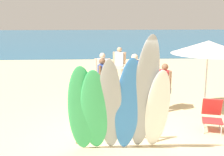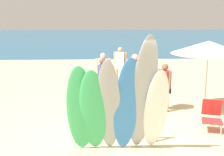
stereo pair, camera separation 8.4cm
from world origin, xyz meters
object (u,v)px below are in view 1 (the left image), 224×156
object	(u,v)px
surfboard_green_1	(95,112)
beachgoer_by_water	(134,74)
beach_umbrella	(208,47)
surfboard_white_5	(157,111)
beachgoer_photographing	(103,70)
surfboard_rack	(118,122)
surfboard_green_0	(82,110)
surfboard_grey_4	(144,97)
surfboard_grey_2	(110,107)
beach_chair_red	(212,114)
surfboard_blue_3	(128,107)
beachgoer_near_rack	(164,84)
beachgoer_strolling	(119,62)
beachgoer_midbeach	(102,77)

from	to	relation	value
surfboard_green_1	beachgoer_by_water	world-z (taller)	surfboard_green_1
surfboard_green_1	beach_umbrella	world-z (taller)	beach_umbrella
surfboard_white_5	beachgoer_photographing	xyz separation A→B (m)	(-1.03, 4.94, -0.07)
surfboard_rack	beach_umbrella	bearing A→B (deg)	33.38
surfboard_green_0	surfboard_grey_4	size ratio (longest dim) A/B	0.75
surfboard_green_1	surfboard_grey_2	size ratio (longest dim) A/B	0.89
surfboard_green_0	beachgoer_by_water	xyz separation A→B (m)	(1.62, 3.82, -0.05)
beach_umbrella	surfboard_rack	bearing A→B (deg)	-146.62
beach_chair_red	surfboard_green_0	bearing A→B (deg)	-142.14
beachgoer_by_water	beach_umbrella	distance (m)	2.65
beach_chair_red	surfboard_white_5	bearing A→B (deg)	-126.37
surfboard_blue_3	beachgoer_near_rack	distance (m)	3.22
surfboard_green_0	beachgoer_by_water	bearing A→B (deg)	67.38
surfboard_green_1	beach_chair_red	size ratio (longest dim) A/B	2.51
surfboard_grey_2	beachgoer_strolling	xyz separation A→B (m)	(0.76, 6.85, -0.18)
beachgoer_near_rack	beach_umbrella	bearing A→B (deg)	42.80
surfboard_green_1	surfboard_blue_3	xyz separation A→B (m)	(0.69, -0.05, 0.12)
surfboard_rack	surfboard_grey_4	xyz separation A→B (m)	(0.49, -0.68, 0.81)
beachgoer_photographing	beachgoer_strolling	xyz separation A→B (m)	(0.79, 1.87, 0.00)
beachgoer_midbeach	beachgoer_near_rack	bearing A→B (deg)	-96.62
surfboard_blue_3	beachgoer_near_rack	world-z (taller)	surfboard_blue_3
surfboard_green_0	surfboard_green_1	xyz separation A→B (m)	(0.27, -0.03, -0.03)
beachgoer_photographing	beachgoer_midbeach	distance (m)	1.20
surfboard_green_1	beachgoer_near_rack	bearing A→B (deg)	56.75
surfboard_white_5	surfboard_green_0	bearing A→B (deg)	178.88
surfboard_blue_3	beach_umbrella	world-z (taller)	beach_umbrella
surfboard_white_5	beachgoer_near_rack	distance (m)	2.95
beachgoer_strolling	beach_chair_red	size ratio (longest dim) A/B	1.92
beachgoer_midbeach	beachgoer_strolling	xyz separation A→B (m)	(0.83, 3.07, 0.01)
surfboard_blue_3	beachgoer_photographing	xyz separation A→B (m)	(-0.41, 4.98, -0.19)
surfboard_green_1	beachgoer_midbeach	size ratio (longest dim) A/B	1.32
surfboard_white_5	surfboard_rack	bearing A→B (deg)	142.83
surfboard_grey_2	surfboard_white_5	distance (m)	1.00
surfboard_green_1	beachgoer_near_rack	world-z (taller)	surfboard_green_1
surfboard_blue_3	surfboard_white_5	xyz separation A→B (m)	(0.62, 0.04, -0.12)
surfboard_grey_2	beachgoer_by_water	size ratio (longest dim) A/B	1.39
surfboard_grey_2	surfboard_green_1	bearing A→B (deg)	174.28
beach_umbrella	beachgoer_by_water	bearing A→B (deg)	143.76
surfboard_blue_3	beachgoer_photographing	distance (m)	5.00
surfboard_green_0	beachgoer_by_water	size ratio (longest dim) A/B	1.25
surfboard_rack	surfboard_green_0	size ratio (longest dim) A/B	0.97
beachgoer_by_water	beach_chair_red	bearing A→B (deg)	-65.21
surfboard_green_1	beachgoer_photographing	bearing A→B (deg)	90.85
surfboard_grey_2	beach_umbrella	world-z (taller)	beach_umbrella
surfboard_grey_4	beach_umbrella	xyz separation A→B (m)	(2.28, 2.51, 0.72)
surfboard_white_5	surfboard_grey_2	bearing A→B (deg)	-177.01
beachgoer_near_rack	beach_chair_red	size ratio (longest dim) A/B	1.84
beach_chair_red	beach_umbrella	distance (m)	2.00
surfboard_green_0	beach_umbrella	world-z (taller)	beach_umbrella
surfboard_grey_4	beachgoer_by_water	world-z (taller)	surfboard_grey_4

